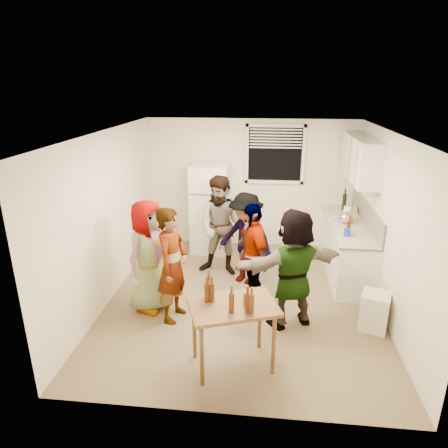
# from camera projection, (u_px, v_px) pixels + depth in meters

# --- Properties ---
(room) EXTENTS (4.00, 4.50, 2.50)m
(room) POSITION_uv_depth(u_px,v_px,m) (242.00, 299.00, 6.11)
(room) COLOR white
(room) RESTS_ON ground
(window) EXTENTS (1.12, 0.10, 1.06)m
(window) POSITION_uv_depth(u_px,v_px,m) (275.00, 154.00, 7.51)
(window) COLOR white
(window) RESTS_ON room
(refrigerator) EXTENTS (0.70, 0.70, 1.70)m
(refrigerator) POSITION_uv_depth(u_px,v_px,m) (210.00, 208.00, 7.66)
(refrigerator) COLOR white
(refrigerator) RESTS_ON ground
(counter_lower) EXTENTS (0.60, 2.20, 0.86)m
(counter_lower) POSITION_uv_depth(u_px,v_px,m) (345.00, 249.00, 6.87)
(counter_lower) COLOR white
(counter_lower) RESTS_ON ground
(countertop) EXTENTS (0.64, 2.22, 0.04)m
(countertop) POSITION_uv_depth(u_px,v_px,m) (348.00, 224.00, 6.72)
(countertop) COLOR beige
(countertop) RESTS_ON counter_lower
(backsplash) EXTENTS (0.03, 2.20, 0.36)m
(backsplash) POSITION_uv_depth(u_px,v_px,m) (367.00, 213.00, 6.62)
(backsplash) COLOR #ADA99F
(backsplash) RESTS_ON countertop
(upper_cabinets) EXTENTS (0.34, 1.60, 0.70)m
(upper_cabinets) POSITION_uv_depth(u_px,v_px,m) (361.00, 159.00, 6.53)
(upper_cabinets) COLOR white
(upper_cabinets) RESTS_ON room
(kettle) EXTENTS (0.30, 0.27, 0.22)m
(kettle) POSITION_uv_depth(u_px,v_px,m) (345.00, 223.00, 6.70)
(kettle) COLOR silver
(kettle) RESTS_ON countertop
(paper_towel) EXTENTS (0.12, 0.12, 0.27)m
(paper_towel) POSITION_uv_depth(u_px,v_px,m) (346.00, 222.00, 6.77)
(paper_towel) COLOR white
(paper_towel) RESTS_ON countertop
(wine_bottle) EXTENTS (0.08, 0.08, 0.30)m
(wine_bottle) POSITION_uv_depth(u_px,v_px,m) (343.00, 210.00, 7.40)
(wine_bottle) COLOR black
(wine_bottle) RESTS_ON countertop
(beer_bottle_counter) EXTENTS (0.06, 0.06, 0.23)m
(beer_bottle_counter) POSITION_uv_depth(u_px,v_px,m) (348.00, 234.00, 6.21)
(beer_bottle_counter) COLOR #47230C
(beer_bottle_counter) RESTS_ON countertop
(blue_cup) EXTENTS (0.09, 0.09, 0.12)m
(blue_cup) POSITION_uv_depth(u_px,v_px,m) (346.00, 236.00, 6.15)
(blue_cup) COLOR #1A34D9
(blue_cup) RESTS_ON countertop
(picture_frame) EXTENTS (0.02, 0.17, 0.14)m
(picture_frame) POSITION_uv_depth(u_px,v_px,m) (356.00, 210.00, 7.16)
(picture_frame) COLOR gold
(picture_frame) RESTS_ON countertop
(trash_bin) EXTENTS (0.45, 0.45, 0.52)m
(trash_bin) POSITION_uv_depth(u_px,v_px,m) (374.00, 312.00, 5.32)
(trash_bin) COLOR silver
(trash_bin) RESTS_ON ground
(serving_table) EXTENTS (1.12, 0.92, 0.81)m
(serving_table) POSITION_uv_depth(u_px,v_px,m) (233.00, 364.00, 4.70)
(serving_table) COLOR brown
(serving_table) RESTS_ON ground
(beer_bottle_table) EXTENTS (0.06, 0.06, 0.23)m
(beer_bottle_table) POSITION_uv_depth(u_px,v_px,m) (247.00, 312.00, 4.28)
(beer_bottle_table) COLOR #47230C
(beer_bottle_table) RESTS_ON serving_table
(red_cup) EXTENTS (0.10, 0.10, 0.13)m
(red_cup) POSITION_uv_depth(u_px,v_px,m) (248.00, 303.00, 4.45)
(red_cup) COLOR #99290A
(red_cup) RESTS_ON serving_table
(guest_grey) EXTENTS (1.83, 1.44, 0.52)m
(guest_grey) POSITION_uv_depth(u_px,v_px,m) (152.00, 307.00, 5.90)
(guest_grey) COLOR gray
(guest_grey) RESTS_ON ground
(guest_stripe) EXTENTS (1.71, 0.96, 0.39)m
(guest_stripe) POSITION_uv_depth(u_px,v_px,m) (175.00, 317.00, 5.65)
(guest_stripe) COLOR #141933
(guest_stripe) RESTS_ON ground
(guest_back_left) EXTENTS (1.10, 1.83, 0.65)m
(guest_back_left) POSITION_uv_depth(u_px,v_px,m) (222.00, 273.00, 6.96)
(guest_back_left) COLOR brown
(guest_back_left) RESTS_ON ground
(guest_back_right) EXTENTS (1.58, 1.81, 0.57)m
(guest_back_right) POSITION_uv_depth(u_px,v_px,m) (245.00, 281.00, 6.66)
(guest_back_right) COLOR #3C3C40
(guest_back_right) RESTS_ON ground
(guest_black) EXTENTS (1.80, 1.48, 0.38)m
(guest_black) POSITION_uv_depth(u_px,v_px,m) (251.00, 302.00, 6.02)
(guest_black) COLOR black
(guest_black) RESTS_ON ground
(guest_orange) EXTENTS (2.07, 2.13, 0.49)m
(guest_orange) POSITION_uv_depth(u_px,v_px,m) (290.00, 323.00, 5.51)
(guest_orange) COLOR #BB7942
(guest_orange) RESTS_ON ground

